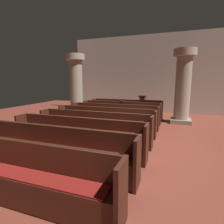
% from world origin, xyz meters
% --- Properties ---
extents(ground_plane, '(19.20, 19.20, 0.00)m').
position_xyz_m(ground_plane, '(0.00, 0.00, 0.00)').
color(ground_plane, brown).
extents(back_wall, '(10.00, 0.16, 4.50)m').
position_xyz_m(back_wall, '(0.00, 6.08, 2.25)').
color(back_wall, silver).
rests_on(back_wall, ground).
extents(pew_row_0, '(3.58, 0.46, 0.92)m').
position_xyz_m(pew_row_0, '(-1.02, 3.76, 0.49)').
color(pew_row_0, '#4C2316').
rests_on(pew_row_0, ground).
extents(pew_row_1, '(3.58, 0.46, 0.92)m').
position_xyz_m(pew_row_1, '(-1.02, 2.79, 0.49)').
color(pew_row_1, '#4C2316').
rests_on(pew_row_1, ground).
extents(pew_row_2, '(3.58, 0.46, 0.92)m').
position_xyz_m(pew_row_2, '(-1.02, 1.82, 0.49)').
color(pew_row_2, '#4C2316').
rests_on(pew_row_2, ground).
extents(pew_row_3, '(3.58, 0.47, 0.92)m').
position_xyz_m(pew_row_3, '(-1.02, 0.84, 0.49)').
color(pew_row_3, '#4C2316').
rests_on(pew_row_3, ground).
extents(pew_row_4, '(3.58, 0.46, 0.92)m').
position_xyz_m(pew_row_4, '(-1.02, -0.13, 0.49)').
color(pew_row_4, '#4C2316').
rests_on(pew_row_4, ground).
extents(pew_row_5, '(3.58, 0.46, 0.92)m').
position_xyz_m(pew_row_5, '(-1.02, -1.11, 0.49)').
color(pew_row_5, '#4C2316').
rests_on(pew_row_5, ground).
extents(pew_row_6, '(3.58, 0.47, 0.92)m').
position_xyz_m(pew_row_6, '(-1.02, -2.08, 0.49)').
color(pew_row_6, '#4C2316').
rests_on(pew_row_6, ground).
extents(pew_row_7, '(3.58, 0.46, 0.92)m').
position_xyz_m(pew_row_7, '(-1.02, -3.05, 0.49)').
color(pew_row_7, '#4C2316').
rests_on(pew_row_7, ground).
extents(pillar_aisle_side, '(0.94, 0.94, 3.18)m').
position_xyz_m(pillar_aisle_side, '(1.58, 3.46, 1.66)').
color(pillar_aisle_side, '#9F967E').
rests_on(pillar_aisle_side, ground).
extents(pillar_far_side, '(0.94, 0.94, 3.18)m').
position_xyz_m(pillar_far_side, '(-3.58, 3.25, 1.66)').
color(pillar_far_side, '#9F967E').
rests_on(pillar_far_side, ground).
extents(lectern, '(0.48, 0.45, 1.08)m').
position_xyz_m(lectern, '(-0.42, 4.90, 0.45)').
color(lectern, brown).
rests_on(lectern, ground).
extents(hymn_book, '(0.15, 0.19, 0.03)m').
position_xyz_m(hymn_book, '(-1.01, 2.98, 0.93)').
color(hymn_book, navy).
rests_on(hymn_book, pew_row_1).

